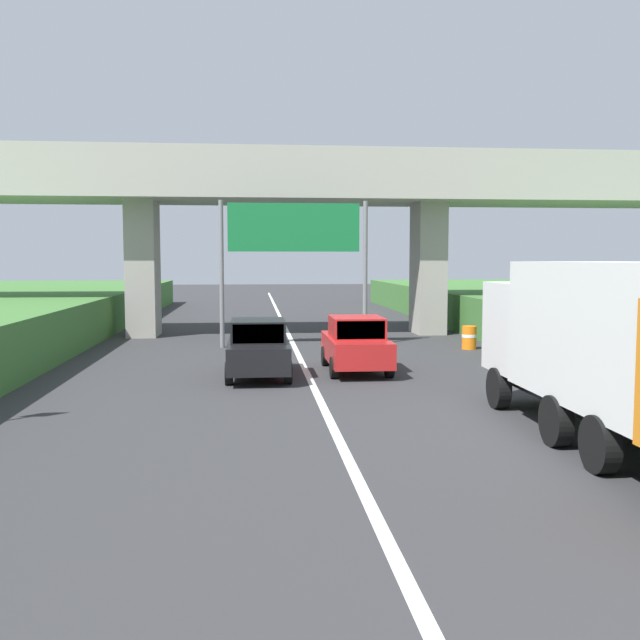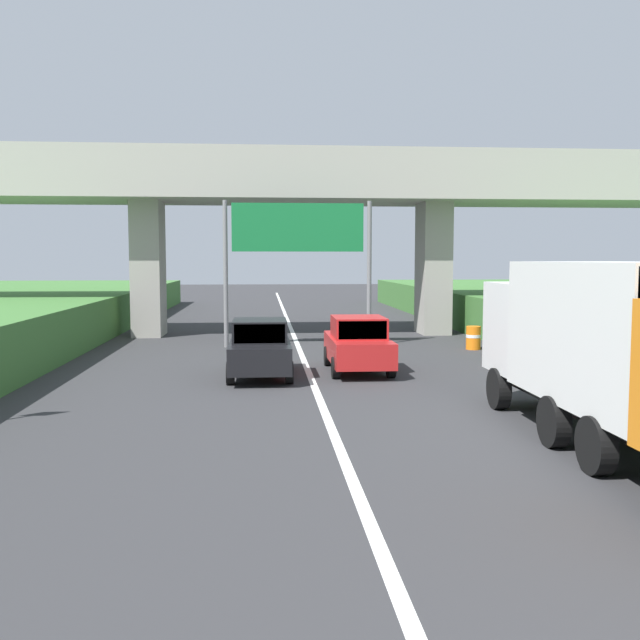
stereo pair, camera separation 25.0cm
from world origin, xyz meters
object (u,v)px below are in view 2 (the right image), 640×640
object	(u,v)px
car_red	(358,344)
construction_barrel_5	(473,338)
truck_white	(597,340)
car_black	(260,348)
construction_barrel_3	(561,374)
overhead_highway_sign	(298,238)
construction_barrel_4	(509,352)

from	to	relation	value
car_red	construction_barrel_5	distance (m)	7.24
truck_white	car_black	bearing A→B (deg)	130.13
car_red	construction_barrel_3	bearing A→B (deg)	-36.44
overhead_highway_sign	car_black	world-z (taller)	overhead_highway_sign
overhead_highway_sign	construction_barrel_5	distance (m)	7.87
truck_white	construction_barrel_4	bearing A→B (deg)	80.57
truck_white	car_red	world-z (taller)	truck_white
car_black	construction_barrel_5	bearing A→B (deg)	35.35
construction_barrel_5	overhead_highway_sign	bearing A→B (deg)	167.85
truck_white	construction_barrel_5	distance (m)	13.76
truck_white	car_black	distance (m)	10.21
construction_barrel_4	construction_barrel_5	distance (m)	4.35
car_black	truck_white	bearing A→B (deg)	-49.87
car_red	construction_barrel_4	xyz separation A→B (m)	(5.05, 0.70, -0.40)
car_black	construction_barrel_3	size ratio (longest dim) A/B	4.56
construction_barrel_4	construction_barrel_5	size ratio (longest dim) A/B	1.00
overhead_highway_sign	construction_barrel_4	distance (m)	9.58
overhead_highway_sign	truck_white	world-z (taller)	overhead_highway_sign
construction_barrel_5	construction_barrel_3	bearing A→B (deg)	-91.58
construction_barrel_3	construction_barrel_5	size ratio (longest dim) A/B	1.00
truck_white	car_red	size ratio (longest dim) A/B	1.78
overhead_highway_sign	car_red	world-z (taller)	overhead_highway_sign
truck_white	car_red	xyz separation A→B (m)	(-3.51, 8.54, -1.08)
construction_barrel_4	car_red	bearing A→B (deg)	-172.11
overhead_highway_sign	car_red	distance (m)	7.51
construction_barrel_3	construction_barrel_5	distance (m)	8.69
construction_barrel_3	car_black	bearing A→B (deg)	160.19
car_black	car_red	distance (m)	3.13
truck_white	construction_barrel_4	world-z (taller)	truck_white
overhead_highway_sign	car_red	xyz separation A→B (m)	(1.54, -6.49, -3.46)
overhead_highway_sign	car_black	xyz separation A→B (m)	(-1.49, -7.27, -3.46)
truck_white	car_red	distance (m)	9.29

